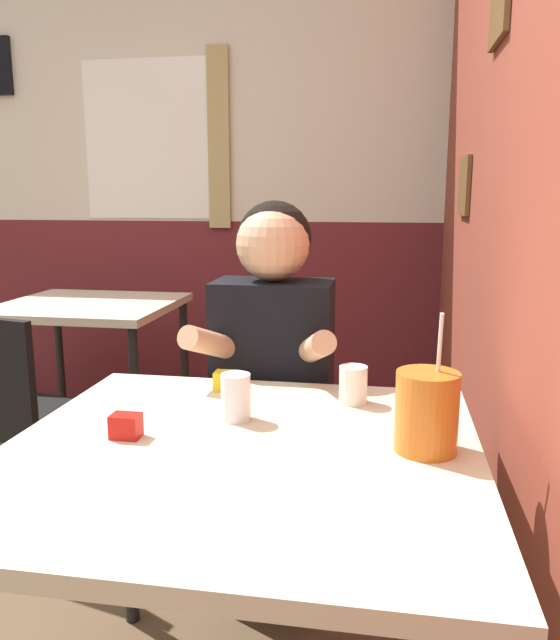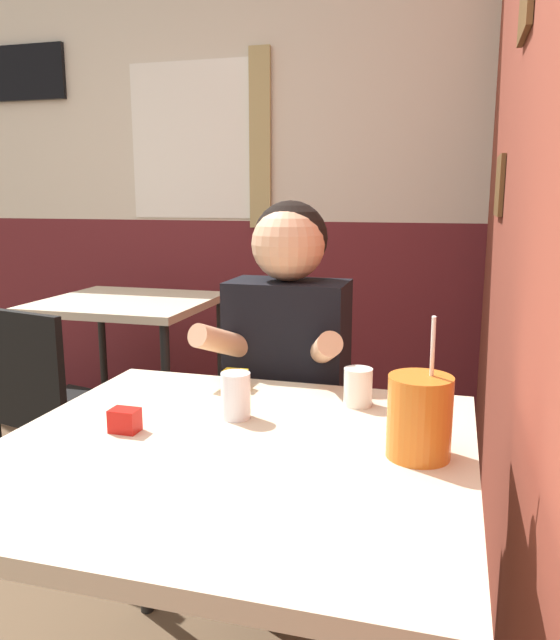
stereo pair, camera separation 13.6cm
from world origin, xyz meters
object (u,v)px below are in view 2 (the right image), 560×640
object	(u,v)px
chair_near_window	(50,399)
person_seated	(288,399)
cocktail_pitcher	(419,417)
background_table	(128,317)
main_table	(232,476)

from	to	relation	value
chair_near_window	person_seated	size ratio (longest dim) A/B	0.68
cocktail_pitcher	chair_near_window	bearing A→B (deg)	150.80
chair_near_window	person_seated	world-z (taller)	person_seated
background_table	person_seated	distance (m)	1.43
background_table	chair_near_window	size ratio (longest dim) A/B	0.93
chair_near_window	background_table	bearing A→B (deg)	108.37
background_table	cocktail_pitcher	distance (m)	2.11
main_table	background_table	distance (m)	1.90
person_seated	cocktail_pitcher	world-z (taller)	person_seated
background_table	cocktail_pitcher	xyz separation A→B (m)	(1.46, -1.51, 0.17)
background_table	person_seated	bearing A→B (deg)	-42.15
background_table	person_seated	xyz separation A→B (m)	(1.06, -0.96, -0.01)
background_table	person_seated	size ratio (longest dim) A/B	0.64
person_seated	cocktail_pitcher	size ratio (longest dim) A/B	4.41
main_table	background_table	world-z (taller)	same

